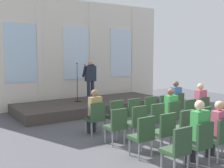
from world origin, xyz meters
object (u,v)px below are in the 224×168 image
object	(u,v)px
chair_r1_c4	(187,112)
chair_r2_c3	(201,122)
mic_stand	(77,93)
chair_r1_c5	(201,110)
chair_r3_c1	(200,141)
chair_r3_c2	(220,136)
chair_r1_c1	(137,121)
chair_r0_c3	(148,109)
chair_r1_c3	(171,115)
chair_r1_c2	(155,118)
speaker	(90,77)
chair_r0_c2	(132,111)
audience_r0_c5	(175,98)
audience_r3_c1	(198,130)
chair_r2_c1	(164,130)
chair_r0_c1	(115,114)
chair_r0_c0	(96,116)
chair_r2_c0	(143,134)
audience_r1_c3	(170,108)
chair_r2_c2	(183,126)
chair_r1_c0	(116,124)
audience_r3_c2	(217,127)
chair_r2_c4	(216,119)
audience_r0_c0	(94,109)
audience_r1_c5	(199,102)
chair_r0_c5	(176,105)
chair_r3_c0	(178,147)

from	to	relation	value
chair_r1_c4	chair_r2_c3	xyz separation A→B (m)	(-0.65, -1.04, 0.00)
mic_stand	chair_r1_c5	xyz separation A→B (m)	(2.15, -4.36, -0.18)
chair_r2_c3	chair_r3_c1	bearing A→B (deg)	-141.16
chair_r3_c2	chair_r1_c1	bearing A→B (deg)	107.25
chair_r0_c3	chair_r2_c3	bearing A→B (deg)	-90.00
chair_r1_c3	chair_r3_c1	size ratio (longest dim) A/B	1.00
chair_r1_c2	chair_r1_c3	size ratio (longest dim) A/B	1.00
speaker	chair_r1_c5	bearing A→B (deg)	-67.39
speaker	chair_r2_c3	world-z (taller)	speaker
chair_r0_c3	chair_r1_c2	bearing A→B (deg)	-121.84
chair_r0_c2	audience_r0_c5	distance (m)	1.95
audience_r0_c5	chair_r1_c5	world-z (taller)	audience_r0_c5
chair_r2_c3	audience_r3_c1	bearing A→B (deg)	-143.34
chair_r1_c5	chair_r2_c1	xyz separation A→B (m)	(-2.58, -1.04, 0.00)
chair_r2_c1	chair_r0_c3	bearing A→B (deg)	58.16
chair_r0_c2	chair_r2_c1	distance (m)	2.18
chair_r0_c3	chair_r3_c1	size ratio (longest dim) A/B	1.00
audience_r0_c5	chair_r2_c3	size ratio (longest dim) A/B	1.44
chair_r0_c1	chair_r1_c2	bearing A→B (deg)	-58.16
chair_r0_c0	chair_r2_c3	size ratio (longest dim) A/B	1.00
chair_r0_c1	chair_r3_c2	distance (m)	3.18
mic_stand	chair_r2_c0	bearing A→B (deg)	-101.28
chair_r0_c3	audience_r1_c3	xyz separation A→B (m)	(0.00, -0.96, 0.19)
chair_r1_c2	chair_r1_c3	xyz separation A→B (m)	(0.65, 0.00, 0.00)
speaker	chair_r0_c0	distance (m)	3.50
chair_r1_c1	chair_r1_c5	bearing A→B (deg)	0.00
chair_r1_c2	chair_r2_c2	bearing A→B (deg)	-90.00
chair_r0_c2	chair_r1_c0	distance (m)	1.66
audience_r3_c2	chair_r3_c1	bearing A→B (deg)	-172.71
audience_r1_c3	chair_r1_c5	size ratio (longest dim) A/B	1.39
chair_r1_c3	chair_r3_c2	bearing A→B (deg)	-107.25
chair_r1_c4	chair_r0_c1	bearing A→B (deg)	151.77
chair_r0_c1	chair_r2_c4	bearing A→B (deg)	-47.03
chair_r1_c2	chair_r2_c1	bearing A→B (deg)	-121.84
chair_r2_c3	chair_r0_c3	bearing A→B (deg)	90.00
audience_r0_c0	chair_r0_c2	size ratio (longest dim) A/B	1.38
audience_r1_c5	chair_r3_c1	xyz separation A→B (m)	(-2.58, -2.16, -0.22)
chair_r1_c0	chair_r2_c4	bearing A→B (deg)	-21.93
chair_r0_c5	chair_r0_c1	bearing A→B (deg)	180.00
audience_r0_c5	chair_r1_c5	xyz separation A→B (m)	(0.00, -1.12, -0.22)
audience_r0_c0	chair_r2_c3	world-z (taller)	audience_r0_c0
chair_r2_c2	chair_r2_c4	size ratio (longest dim) A/B	1.00
audience_r0_c0	chair_r1_c4	size ratio (longest dim) A/B	1.38
audience_r1_c5	audience_r3_c1	xyz separation A→B (m)	(-2.58, -2.08, 0.00)
mic_stand	chair_r1_c2	size ratio (longest dim) A/B	1.65
audience_r1_c5	chair_r2_c4	xyz separation A→B (m)	(-0.65, -1.12, -0.22)
audience_r0_c0	chair_r3_c0	world-z (taller)	audience_r0_c0
chair_r0_c3	chair_r2_c2	size ratio (longest dim) A/B	1.00
chair_r0_c0	chair_r1_c3	world-z (taller)	same
chair_r2_c4	chair_r1_c4	bearing A→B (deg)	90.00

